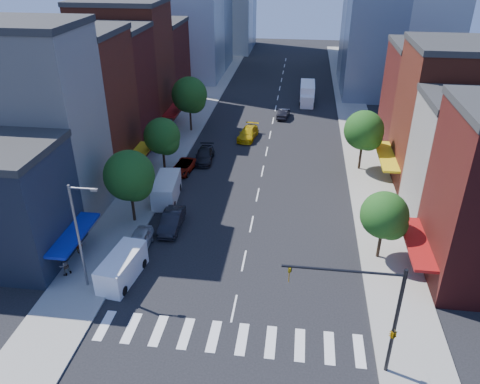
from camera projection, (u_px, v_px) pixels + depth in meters
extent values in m
plane|color=black|center=(234.00, 308.00, 35.25)|extent=(220.00, 220.00, 0.00)
cube|color=gray|center=(191.00, 121.00, 71.56)|extent=(5.00, 120.00, 0.15)
cube|color=gray|center=(357.00, 129.00, 68.65)|extent=(5.00, 120.00, 0.15)
cube|color=silver|center=(228.00, 338.00, 32.63)|extent=(19.00, 3.00, 0.01)
cube|color=#B8B2A9|center=(31.00, 127.00, 43.88)|extent=(12.00, 8.00, 18.00)
cube|color=maroon|center=(73.00, 109.00, 51.77)|extent=(12.00, 9.00, 16.00)
cube|color=#521514|center=(103.00, 92.00, 59.42)|extent=(12.00, 8.00, 15.00)
cube|color=maroon|center=(125.00, 68.00, 66.36)|extent=(12.00, 9.00, 17.00)
cube|color=#521514|center=(147.00, 66.00, 75.60)|extent=(12.00, 10.00, 13.00)
cube|color=maroon|center=(459.00, 119.00, 50.18)|extent=(12.00, 10.00, 15.00)
cube|color=#521514|center=(435.00, 101.00, 59.38)|extent=(12.00, 10.00, 13.00)
cylinder|color=black|center=(395.00, 323.00, 28.13)|extent=(0.24, 0.24, 8.00)
cylinder|color=black|center=(343.00, 271.00, 26.83)|extent=(7.00, 0.16, 0.16)
imported|color=gold|center=(290.00, 275.00, 27.46)|extent=(0.22, 0.18, 1.10)
imported|color=gold|center=(393.00, 333.00, 28.51)|extent=(0.48, 2.24, 0.90)
cylinder|color=slate|center=(79.00, 238.00, 35.31)|extent=(0.20, 0.20, 9.00)
cylinder|color=slate|center=(82.00, 188.00, 33.15)|extent=(2.00, 0.14, 0.14)
cube|color=slate|center=(94.00, 190.00, 33.07)|extent=(0.50, 0.25, 0.18)
cylinder|color=black|center=(133.00, 203.00, 45.18)|extent=(0.28, 0.28, 3.92)
sphere|color=#134515|center=(129.00, 175.00, 43.78)|extent=(4.80, 4.80, 4.80)
sphere|color=#134515|center=(135.00, 184.00, 43.78)|extent=(3.36, 3.36, 3.36)
cylinder|color=black|center=(164.00, 158.00, 54.84)|extent=(0.28, 0.28, 3.64)
sphere|color=#134515|center=(162.00, 136.00, 53.54)|extent=(4.20, 4.20, 4.20)
sphere|color=#134515|center=(167.00, 142.00, 53.52)|extent=(2.94, 2.94, 2.94)
cylinder|color=black|center=(190.00, 116.00, 66.92)|extent=(0.28, 0.28, 4.20)
sphere|color=#134515|center=(189.00, 95.00, 65.42)|extent=(5.00, 5.00, 5.00)
sphere|color=#134515|center=(193.00, 101.00, 65.45)|extent=(3.50, 3.50, 3.50)
cylinder|color=black|center=(380.00, 240.00, 40.02)|extent=(0.28, 0.28, 3.36)
sphere|color=#134515|center=(384.00, 215.00, 38.83)|extent=(4.00, 4.00, 4.00)
sphere|color=#134515|center=(391.00, 223.00, 38.78)|extent=(2.80, 2.80, 2.80)
cylinder|color=black|center=(361.00, 153.00, 55.59)|extent=(0.28, 0.28, 3.92)
sphere|color=#134515|center=(364.00, 130.00, 54.19)|extent=(4.60, 4.60, 4.60)
sphere|color=#134515|center=(369.00, 137.00, 54.20)|extent=(3.22, 3.22, 3.22)
imported|color=#AAAAAF|center=(139.00, 241.00, 41.70)|extent=(2.06, 4.65, 1.56)
imported|color=black|center=(172.00, 221.00, 44.65)|extent=(1.87, 5.03, 1.64)
imported|color=#999999|center=(183.00, 167.00, 55.72)|extent=(2.69, 4.90, 1.30)
imported|color=black|center=(204.00, 155.00, 58.43)|extent=(2.39, 5.30, 1.51)
cube|color=white|center=(122.00, 267.00, 37.85)|extent=(2.74, 5.51, 2.23)
cube|color=black|center=(109.00, 280.00, 35.98)|extent=(2.07, 1.29, 0.95)
cylinder|color=black|center=(102.00, 287.00, 36.87)|extent=(0.36, 0.83, 0.81)
cylinder|color=black|center=(124.00, 291.00, 36.45)|extent=(0.36, 0.83, 0.81)
cylinder|color=black|center=(123.00, 260.00, 39.94)|extent=(0.36, 0.83, 0.81)
cylinder|color=black|center=(143.00, 263.00, 39.52)|extent=(0.36, 0.83, 0.81)
cube|color=silver|center=(167.00, 189.00, 49.54)|extent=(2.78, 5.86, 2.38)
cube|color=black|center=(163.00, 196.00, 47.48)|extent=(2.20, 1.32, 1.02)
cylinder|color=black|center=(154.00, 205.00, 48.25)|extent=(0.36, 0.89, 0.86)
cylinder|color=black|center=(174.00, 205.00, 48.18)|extent=(0.36, 0.89, 0.86)
cylinder|color=black|center=(161.00, 187.00, 51.65)|extent=(0.36, 0.89, 0.86)
cylinder|color=black|center=(179.00, 188.00, 51.57)|extent=(0.36, 0.89, 0.86)
imported|color=#DBB20B|center=(248.00, 133.00, 65.02)|extent=(2.88, 5.64, 1.57)
imported|color=black|center=(284.00, 113.00, 72.77)|extent=(2.05, 4.48, 1.42)
imported|color=#999999|center=(306.00, 83.00, 88.01)|extent=(2.17, 4.30, 1.40)
cube|color=white|center=(307.00, 92.00, 79.70)|extent=(2.37, 6.40, 3.15)
cube|color=white|center=(307.00, 102.00, 76.68)|extent=(2.17, 1.77, 1.97)
cylinder|color=black|center=(300.00, 104.00, 77.79)|extent=(0.30, 0.89, 0.89)
cylinder|color=black|center=(313.00, 104.00, 77.54)|extent=(0.30, 0.89, 0.89)
cylinder|color=black|center=(301.00, 96.00, 81.65)|extent=(0.30, 0.89, 0.89)
cylinder|color=black|center=(313.00, 97.00, 81.40)|extent=(0.30, 0.89, 0.89)
imported|color=#999999|center=(79.00, 244.00, 40.92)|extent=(0.72, 0.78, 1.80)
imported|color=#999999|center=(64.00, 265.00, 38.17)|extent=(1.08, 1.13, 1.84)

